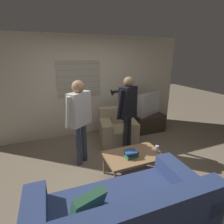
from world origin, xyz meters
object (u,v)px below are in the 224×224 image
(book_stack, at_px, (131,154))
(soda_can, at_px, (157,149))
(spare_remote, at_px, (125,156))
(person_left_standing, at_px, (79,113))
(armchair_beige, at_px, (118,129))
(couch_blue, at_px, (121,220))
(coffee_table, at_px, (133,156))
(tv, at_px, (149,104))
(person_right_standing, at_px, (127,107))

(book_stack, relative_size, soda_can, 1.93)
(book_stack, relative_size, spare_remote, 1.79)
(person_left_standing, height_order, soda_can, person_left_standing)
(armchair_beige, xyz_separation_m, person_left_standing, (-1.03, -0.59, 0.74))
(couch_blue, xyz_separation_m, book_stack, (0.60, 0.93, 0.18))
(coffee_table, bearing_deg, tv, 50.78)
(spare_remote, bearing_deg, soda_can, -19.92)
(tv, xyz_separation_m, spare_remote, (-1.51, -1.65, -0.32))
(couch_blue, relative_size, spare_remote, 14.95)
(tv, bearing_deg, armchair_beige, -7.49)
(soda_can, distance_m, spare_remote, 0.58)
(armchair_beige, bearing_deg, book_stack, 86.94)
(coffee_table, height_order, spare_remote, spare_remote)
(couch_blue, distance_m, person_left_standing, 1.89)
(person_right_standing, bearing_deg, spare_remote, -148.68)
(book_stack, bearing_deg, person_left_standing, 129.55)
(tv, bearing_deg, person_right_standing, 15.95)
(couch_blue, height_order, coffee_table, couch_blue)
(coffee_table, height_order, person_right_standing, person_right_standing)
(tv, distance_m, person_right_standing, 1.48)
(couch_blue, height_order, soda_can, couch_blue)
(tv, distance_m, book_stack, 2.24)
(armchair_beige, bearing_deg, soda_can, 106.55)
(tv, distance_m, spare_remote, 2.26)
(couch_blue, bearing_deg, person_left_standing, 93.93)
(couch_blue, distance_m, person_right_standing, 2.07)
(tv, bearing_deg, couch_blue, 29.18)
(book_stack, xyz_separation_m, spare_remote, (-0.08, 0.05, -0.05))
(couch_blue, relative_size, book_stack, 8.34)
(tv, xyz_separation_m, soda_can, (-0.94, -1.74, -0.27))
(person_right_standing, bearing_deg, coffee_table, -138.14)
(armchair_beige, height_order, soda_can, armchair_beige)
(couch_blue, distance_m, armchair_beige, 2.52)
(soda_can, bearing_deg, armchair_beige, 95.18)
(armchair_beige, xyz_separation_m, book_stack, (-0.36, -1.40, 0.18))
(couch_blue, xyz_separation_m, coffee_table, (0.67, 0.98, 0.08))
(coffee_table, distance_m, book_stack, 0.13)
(book_stack, bearing_deg, couch_blue, -122.77)
(couch_blue, xyz_separation_m, soda_can, (1.09, 0.89, 0.18))
(person_left_standing, height_order, book_stack, person_left_standing)
(person_left_standing, height_order, person_right_standing, person_right_standing)
(armchair_beige, xyz_separation_m, person_right_standing, (-0.06, -0.62, 0.74))
(book_stack, distance_m, soda_can, 0.49)
(person_left_standing, bearing_deg, person_right_standing, -38.17)
(couch_blue, relative_size, person_left_standing, 1.22)
(coffee_table, bearing_deg, soda_can, -11.55)
(couch_blue, bearing_deg, armchair_beige, 69.06)
(armchair_beige, xyz_separation_m, soda_can, (0.13, -1.44, 0.19))
(coffee_table, relative_size, book_stack, 4.08)
(armchair_beige, distance_m, person_left_standing, 1.40)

